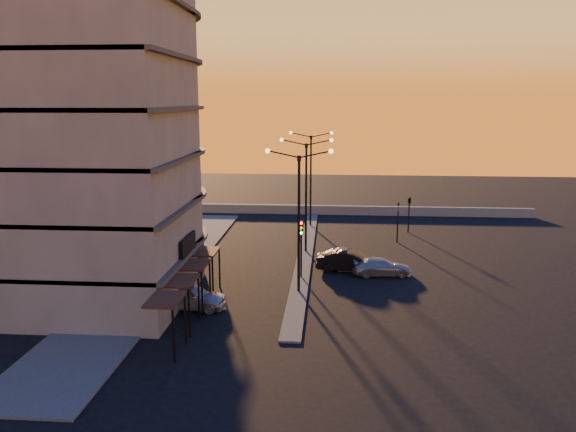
# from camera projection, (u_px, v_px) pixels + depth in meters

# --- Properties ---
(ground) EXTENTS (120.00, 120.00, 0.00)m
(ground) POSITION_uv_depth(u_px,v_px,m) (299.00, 292.00, 37.18)
(ground) COLOR black
(ground) RESTS_ON ground
(sidewalk_west) EXTENTS (5.00, 40.00, 0.12)m
(sidewalk_west) POSITION_uv_depth(u_px,v_px,m) (162.00, 270.00, 41.87)
(sidewalk_west) COLOR #454543
(sidewalk_west) RESTS_ON ground
(median) EXTENTS (1.20, 36.00, 0.12)m
(median) POSITION_uv_depth(u_px,v_px,m) (306.00, 252.00, 46.93)
(median) COLOR #454543
(median) RESTS_ON ground
(parapet) EXTENTS (44.00, 0.50, 1.00)m
(parapet) POSITION_uv_depth(u_px,v_px,m) (330.00, 210.00, 62.31)
(parapet) COLOR slate
(parapet) RESTS_ON ground
(building) EXTENTS (14.35, 17.08, 25.00)m
(building) POSITION_uv_depth(u_px,v_px,m) (81.00, 109.00, 35.86)
(building) COLOR slate
(building) RESTS_ON ground
(streetlamp_near) EXTENTS (4.32, 0.32, 9.51)m
(streetlamp_near) POSITION_uv_depth(u_px,v_px,m) (299.00, 210.00, 36.04)
(streetlamp_near) COLOR black
(streetlamp_near) RESTS_ON ground
(streetlamp_mid) EXTENTS (4.32, 0.32, 9.51)m
(streetlamp_mid) POSITION_uv_depth(u_px,v_px,m) (306.00, 186.00, 45.81)
(streetlamp_mid) COLOR black
(streetlamp_mid) RESTS_ON ground
(streetlamp_far) EXTENTS (4.32, 0.32, 9.51)m
(streetlamp_far) POSITION_uv_depth(u_px,v_px,m) (311.00, 171.00, 55.57)
(streetlamp_far) COLOR black
(streetlamp_far) RESTS_ON ground
(traffic_light_main) EXTENTS (0.28, 0.44, 4.25)m
(traffic_light_main) POSITION_uv_depth(u_px,v_px,m) (301.00, 240.00, 39.40)
(traffic_light_main) COLOR black
(traffic_light_main) RESTS_ON ground
(signal_east_a) EXTENTS (0.13, 0.16, 3.60)m
(signal_east_a) POSITION_uv_depth(u_px,v_px,m) (398.00, 221.00, 49.84)
(signal_east_a) COLOR black
(signal_east_a) RESTS_ON ground
(signal_east_b) EXTENTS (0.42, 1.99, 3.60)m
(signal_east_b) POSITION_uv_depth(u_px,v_px,m) (409.00, 201.00, 53.40)
(signal_east_b) COLOR black
(signal_east_b) RESTS_ON ground
(car_hatchback) EXTENTS (4.68, 2.06, 1.57)m
(car_hatchback) POSITION_uv_depth(u_px,v_px,m) (189.00, 296.00, 34.15)
(car_hatchback) COLOR #B4B7BD
(car_hatchback) RESTS_ON ground
(car_sedan) EXTENTS (4.92, 2.03, 1.58)m
(car_sedan) POSITION_uv_depth(u_px,v_px,m) (349.00, 261.00, 41.65)
(car_sedan) COLOR black
(car_sedan) RESTS_ON ground
(car_wagon) EXTENTS (4.43, 2.15, 1.24)m
(car_wagon) POSITION_uv_depth(u_px,v_px,m) (382.00, 267.00, 40.69)
(car_wagon) COLOR #97989E
(car_wagon) RESTS_ON ground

